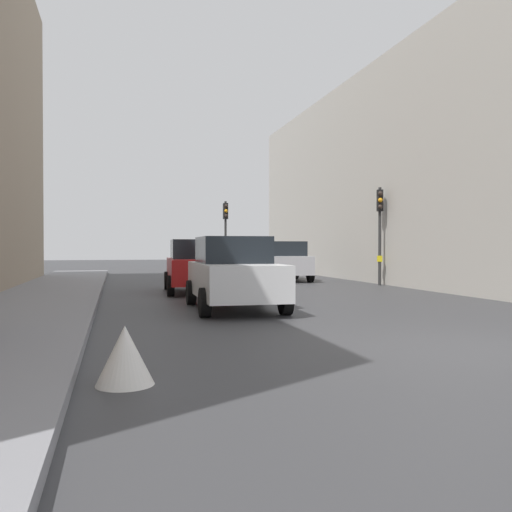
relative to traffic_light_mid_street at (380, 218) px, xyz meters
name	(u,v)px	position (x,y,z in m)	size (l,w,h in m)	color
ground_plane	(461,348)	(-5.13, -12.67, -2.67)	(120.00, 120.00, 0.00)	#38383A
sidewalk_kerb	(29,311)	(-12.02, -6.67, -2.59)	(2.90, 40.00, 0.16)	gray
building_facade_right	(449,186)	(6.31, 4.85, 1.96)	(12.00, 24.80, 9.26)	#B2ADA3
traffic_light_mid_street	(380,218)	(0.00, 0.00, 0.00)	(0.34, 0.45, 3.87)	#2D2D2D
traffic_light_far_median	(226,224)	(-4.45, 8.85, 0.05)	(0.25, 0.43, 3.94)	#2D2D2D
car_silver_hatchback	(284,261)	(-2.77, 3.91, -1.79)	(2.28, 4.33, 1.76)	#BCBCC1
car_red_sedan	(196,266)	(-7.51, -1.48, -1.79)	(2.20, 4.29, 1.76)	red
car_white_compact	(234,273)	(-7.34, -6.79, -1.79)	(2.10, 4.24, 1.76)	silver
warning_sign_triangle	(125,355)	(-10.03, -13.69, -2.34)	(0.64, 0.64, 0.65)	silver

